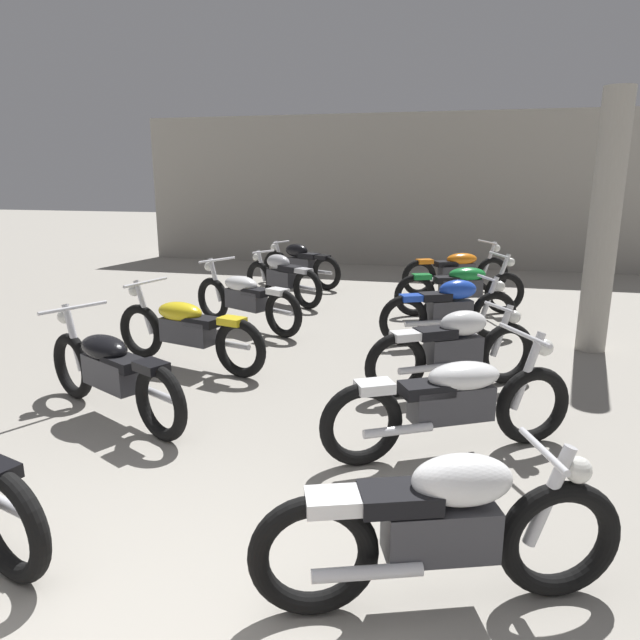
{
  "coord_description": "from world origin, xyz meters",
  "views": [
    {
      "loc": [
        1.6,
        -1.78,
        2.2
      ],
      "look_at": [
        0.0,
        4.64,
        0.55
      ],
      "focal_mm": 32.86,
      "sensor_mm": 36.0,
      "label": 1
    }
  ],
  "objects_px": {
    "motorcycle_left_row_3": "(245,298)",
    "motorcycle_left_row_4": "(282,277)",
    "motorcycle_left_row_5": "(300,264)",
    "motorcycle_left_row_2": "(187,329)",
    "support_pillar": "(604,225)",
    "motorcycle_right_row_5": "(457,270)",
    "motorcycle_right_row_0": "(442,526)",
    "motorcycle_right_row_3": "(451,309)",
    "motorcycle_left_row_1": "(111,370)",
    "motorcycle_right_row_4": "(461,287)",
    "motorcycle_right_row_2": "(454,348)",
    "motorcycle_right_row_1": "(453,401)"
  },
  "relations": [
    {
      "from": "motorcycle_left_row_4",
      "to": "motorcycle_right_row_5",
      "type": "height_order",
      "value": "motorcycle_right_row_5"
    },
    {
      "from": "motorcycle_right_row_3",
      "to": "motorcycle_right_row_4",
      "type": "bearing_deg",
      "value": 85.94
    },
    {
      "from": "motorcycle_right_row_0",
      "to": "motorcycle_right_row_3",
      "type": "bearing_deg",
      "value": 91.27
    },
    {
      "from": "motorcycle_left_row_5",
      "to": "motorcycle_right_row_3",
      "type": "distance_m",
      "value": 4.58
    },
    {
      "from": "motorcycle_left_row_3",
      "to": "motorcycle_left_row_5",
      "type": "height_order",
      "value": "motorcycle_left_row_3"
    },
    {
      "from": "motorcycle_right_row_2",
      "to": "motorcycle_right_row_3",
      "type": "xyz_separation_m",
      "value": [
        -0.09,
        1.83,
        0.0
      ]
    },
    {
      "from": "motorcycle_right_row_3",
      "to": "motorcycle_left_row_4",
      "type": "bearing_deg",
      "value": 148.21
    },
    {
      "from": "motorcycle_left_row_1",
      "to": "motorcycle_right_row_0",
      "type": "bearing_deg",
      "value": -30.04
    },
    {
      "from": "motorcycle_right_row_1",
      "to": "motorcycle_right_row_3",
      "type": "relative_size",
      "value": 1.08
    },
    {
      "from": "motorcycle_left_row_3",
      "to": "motorcycle_right_row_3",
      "type": "relative_size",
      "value": 1.1
    },
    {
      "from": "support_pillar",
      "to": "motorcycle_right_row_0",
      "type": "xyz_separation_m",
      "value": [
        -1.66,
        -5.15,
        -1.14
      ]
    },
    {
      "from": "motorcycle_left_row_1",
      "to": "motorcycle_right_row_4",
      "type": "height_order",
      "value": "same"
    },
    {
      "from": "support_pillar",
      "to": "motorcycle_right_row_1",
      "type": "relative_size",
      "value": 1.64
    },
    {
      "from": "motorcycle_right_row_3",
      "to": "motorcycle_right_row_5",
      "type": "distance_m",
      "value": 3.41
    },
    {
      "from": "support_pillar",
      "to": "motorcycle_right_row_2",
      "type": "bearing_deg",
      "value": -131.54
    },
    {
      "from": "motorcycle_left_row_3",
      "to": "motorcycle_right_row_3",
      "type": "distance_m",
      "value": 2.92
    },
    {
      "from": "motorcycle_right_row_5",
      "to": "support_pillar",
      "type": "bearing_deg",
      "value": -62.2
    },
    {
      "from": "motorcycle_right_row_2",
      "to": "motorcycle_right_row_5",
      "type": "relative_size",
      "value": 0.88
    },
    {
      "from": "motorcycle_left_row_2",
      "to": "motorcycle_right_row_1",
      "type": "bearing_deg",
      "value": -26.25
    },
    {
      "from": "motorcycle_left_row_2",
      "to": "motorcycle_left_row_4",
      "type": "relative_size",
      "value": 1.23
    },
    {
      "from": "motorcycle_right_row_1",
      "to": "motorcycle_right_row_0",
      "type": "bearing_deg",
      "value": -90.17
    },
    {
      "from": "support_pillar",
      "to": "motorcycle_right_row_2",
      "type": "xyz_separation_m",
      "value": [
        -1.68,
        -1.9,
        -1.14
      ]
    },
    {
      "from": "support_pillar",
      "to": "motorcycle_left_row_1",
      "type": "relative_size",
      "value": 1.61
    },
    {
      "from": "motorcycle_left_row_2",
      "to": "motorcycle_left_row_5",
      "type": "xyz_separation_m",
      "value": [
        -0.11,
        5.22,
        0.01
      ]
    },
    {
      "from": "support_pillar",
      "to": "motorcycle_right_row_3",
      "type": "bearing_deg",
      "value": -177.86
    },
    {
      "from": "motorcycle_left_row_3",
      "to": "motorcycle_right_row_1",
      "type": "bearing_deg",
      "value": -47.67
    },
    {
      "from": "motorcycle_left_row_3",
      "to": "motorcycle_right_row_0",
      "type": "height_order",
      "value": "motorcycle_left_row_3"
    },
    {
      "from": "motorcycle_left_row_2",
      "to": "motorcycle_left_row_4",
      "type": "xyz_separation_m",
      "value": [
        0.01,
        3.62,
        0.01
      ]
    },
    {
      "from": "motorcycle_left_row_5",
      "to": "motorcycle_right_row_5",
      "type": "relative_size",
      "value": 0.94
    },
    {
      "from": "support_pillar",
      "to": "motorcycle_right_row_5",
      "type": "bearing_deg",
      "value": 117.8
    },
    {
      "from": "support_pillar",
      "to": "motorcycle_left_row_4",
      "type": "distance_m",
      "value": 5.15
    },
    {
      "from": "motorcycle_left_row_4",
      "to": "motorcycle_right_row_3",
      "type": "xyz_separation_m",
      "value": [
        2.93,
        -1.82,
        0.0
      ]
    },
    {
      "from": "motorcycle_left_row_2",
      "to": "motorcycle_right_row_3",
      "type": "relative_size",
      "value": 1.17
    },
    {
      "from": "motorcycle_left_row_2",
      "to": "motorcycle_right_row_1",
      "type": "relative_size",
      "value": 1.09
    },
    {
      "from": "motorcycle_right_row_0",
      "to": "motorcycle_right_row_4",
      "type": "xyz_separation_m",
      "value": [
        0.01,
        6.75,
        -0.01
      ]
    },
    {
      "from": "motorcycle_left_row_5",
      "to": "motorcycle_right_row_1",
      "type": "relative_size",
      "value": 0.95
    },
    {
      "from": "motorcycle_left_row_1",
      "to": "motorcycle_left_row_4",
      "type": "relative_size",
      "value": 1.15
    },
    {
      "from": "motorcycle_left_row_2",
      "to": "motorcycle_right_row_5",
      "type": "bearing_deg",
      "value": 60.44
    },
    {
      "from": "motorcycle_left_row_4",
      "to": "motorcycle_right_row_3",
      "type": "bearing_deg",
      "value": -31.79
    },
    {
      "from": "support_pillar",
      "to": "motorcycle_right_row_0",
      "type": "distance_m",
      "value": 5.53
    },
    {
      "from": "motorcycle_right_row_0",
      "to": "motorcycle_left_row_3",
      "type": "bearing_deg",
      "value": 120.72
    },
    {
      "from": "motorcycle_left_row_2",
      "to": "motorcycle_left_row_5",
      "type": "bearing_deg",
      "value": 91.25
    },
    {
      "from": "motorcycle_right_row_1",
      "to": "motorcycle_right_row_2",
      "type": "xyz_separation_m",
      "value": [
        -0.02,
        1.48,
        0.01
      ]
    },
    {
      "from": "motorcycle_right_row_3",
      "to": "motorcycle_right_row_5",
      "type": "xyz_separation_m",
      "value": [
        0.02,
        3.41,
        -0.01
      ]
    },
    {
      "from": "motorcycle_left_row_1",
      "to": "motorcycle_right_row_5",
      "type": "xyz_separation_m",
      "value": [
        2.97,
        6.71,
        0.0
      ]
    },
    {
      "from": "motorcycle_left_row_3",
      "to": "motorcycle_left_row_4",
      "type": "distance_m",
      "value": 1.8
    },
    {
      "from": "support_pillar",
      "to": "motorcycle_left_row_3",
      "type": "relative_size",
      "value": 1.61
    },
    {
      "from": "motorcycle_right_row_4",
      "to": "motorcycle_right_row_2",
      "type": "bearing_deg",
      "value": -90.39
    },
    {
      "from": "motorcycle_left_row_4",
      "to": "motorcycle_right_row_3",
      "type": "height_order",
      "value": "same"
    },
    {
      "from": "motorcycle_right_row_5",
      "to": "motorcycle_left_row_3",
      "type": "bearing_deg",
      "value": -130.89
    }
  ]
}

